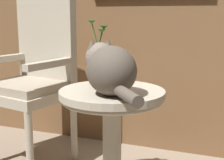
{
  "coord_description": "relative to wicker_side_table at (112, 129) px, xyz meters",
  "views": [
    {
      "loc": [
        0.63,
        -1.38,
        0.96
      ],
      "look_at": [
        0.06,
        0.1,
        0.64
      ],
      "focal_mm": 53.36,
      "sensor_mm": 36.0,
      "label": 1
    }
  ],
  "objects": [
    {
      "name": "wicker_side_table",
      "position": [
        0.0,
        0.0,
        0.0
      ],
      "size": [
        0.52,
        0.52,
        0.59
      ],
      "color": "#B2A893",
      "rests_on": "ground_plane"
    },
    {
      "name": "cat",
      "position": [
        0.02,
        -0.07,
        0.32
      ],
      "size": [
        0.41,
        0.47,
        0.25
      ],
      "color": "brown",
      "rests_on": "wicker_side_table"
    },
    {
      "name": "pewter_vase_with_ivy",
      "position": [
        -0.11,
        0.08,
        0.3
      ],
      "size": [
        0.13,
        0.13,
        0.34
      ],
      "color": "slate",
      "rests_on": "wicker_side_table"
    },
    {
      "name": "wicker_chair",
      "position": [
        -0.65,
        0.3,
        0.2
      ],
      "size": [
        0.55,
        0.52,
        1.09
      ],
      "color": "#B2A893",
      "rests_on": "ground_plane"
    }
  ]
}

